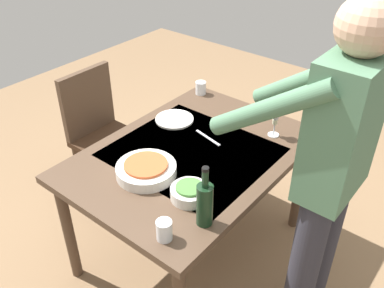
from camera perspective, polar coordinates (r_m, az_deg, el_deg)
ground_plane at (r=2.75m, az=-0.00°, el=-13.75°), size 6.00×6.00×0.00m
dining_table at (r=2.30m, az=-0.00°, el=-2.67°), size 1.31×0.94×0.74m
chair_near at (r=2.93m, az=-12.35°, el=2.17°), size 0.40×0.40×0.91m
person_server at (r=1.84m, az=18.00°, el=-3.46°), size 0.42×0.61×1.69m
wine_bottle at (r=1.77m, az=1.73°, el=-8.01°), size 0.07×0.07×0.30m
wine_glass_left at (r=2.38m, az=11.22°, el=3.29°), size 0.07×0.07×0.15m
water_cup_near_left at (r=2.82m, az=1.19°, el=7.61°), size 0.07×0.07×0.09m
water_cup_near_right at (r=1.75m, az=-3.78°, el=-11.56°), size 0.07×0.07×0.09m
serving_bowl_pasta at (r=2.09m, az=-6.22°, el=-3.42°), size 0.30×0.30×0.07m
side_bowl_salad at (r=1.94m, az=-0.32°, el=-6.52°), size 0.18×0.18×0.07m
dinner_plate_near at (r=2.54m, az=-2.39°, el=3.37°), size 0.23×0.23×0.01m
table_knife at (r=2.37m, az=2.16°, el=0.86°), size 0.06×0.20×0.00m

